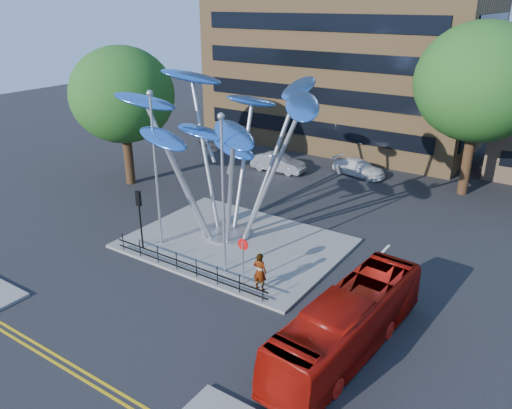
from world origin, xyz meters
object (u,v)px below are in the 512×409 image
Objects in this scene: street_lamp_left at (155,157)px; tree_right at (480,83)px; street_lamp_right at (223,181)px; parked_car_mid at (278,163)px; leaf_sculpture at (225,124)px; parked_car_left at (217,140)px; tree_left at (122,95)px; traffic_light_island at (139,207)px; red_bus at (348,323)px; parked_car_right at (359,168)px; no_entry_sign_island at (243,253)px; pedestrian at (260,272)px.

tree_right is at bearing 55.95° from street_lamp_left.
street_lamp_right reaches higher than parked_car_mid.
leaf_sculpture reaches higher than parked_car_left.
tree_right is 20.64m from street_lamp_right.
street_lamp_left is (9.50, -6.50, -1.44)m from tree_left.
traffic_light_island is 0.36× the size of red_bus.
parked_car_right is at bearing 75.29° from traffic_light_island.
leaf_sculpture is 5.19× the size of no_entry_sign_island.
street_lamp_left reaches higher than traffic_light_island.
tree_left is 4.21× the size of no_entry_sign_island.
tree_left reaches higher than parked_car_mid.
tree_left reaches higher than leaf_sculpture.
leaf_sculpture is (11.93, -3.32, 0.08)m from tree_left.
tree_right is 18.37m from leaf_sculpture.
pedestrian is (-5.33, 1.72, -0.18)m from red_bus.
traffic_light_island is (9.00, -7.50, -4.18)m from tree_left.
parked_car_mid reaches higher than parked_car_left.
tree_left is 19.19m from parked_car_right.
tree_right is at bearing 56.69° from leaf_sculpture.
parked_car_mid is (-6.46, 15.82, -4.35)m from street_lamp_right.
parked_car_mid is at bearing 133.10° from red_bus.
street_lamp_left is 7.47m from no_entry_sign_island.
parked_car_mid is (8.78, -3.02, 0.06)m from parked_car_left.
parked_car_left is at bearing -179.61° from tree_right.
no_entry_sign_island is (4.07, -4.16, -5.06)m from leaf_sculpture.
no_entry_sign_island is (7.00, 0.02, -0.80)m from traffic_light_island.
red_bus reaches higher than parked_car_mid.
street_lamp_left is at bearing -143.88° from parked_car_left.
parked_car_left reaches higher than parked_car_right.
parked_car_mid is at bearing -65.18° from pedestrian.
parked_car_mid is at bearing 107.76° from leaf_sculpture.
parked_car_right is at bearing -84.06° from parked_car_left.
traffic_light_island is (-5.50, -0.50, -2.48)m from street_lamp_right.
red_bus is (22.33, -9.22, -5.48)m from tree_left.
no_entry_sign_island is (6.50, -0.98, -3.54)m from street_lamp_left.
tree_right is 16.07m from parked_car_mid.
leaf_sculpture is 1.35× the size of red_bus.
tree_left is 12.44m from traffic_light_island.
traffic_light_island reaches higher than red_bus.
leaf_sculpture is at bearing 54.96° from traffic_light_island.
tree_left is at bearing 162.29° from red_bus.
tree_right reaches higher than leaf_sculpture.
pedestrian is at bearing -104.38° from tree_right.
leaf_sculpture is at bearing -178.66° from parked_car_right.
leaf_sculpture is 2.87× the size of parked_car_right.
red_bus is 23.03m from parked_car_mid.
leaf_sculpture is 1.53× the size of street_lamp_right.
leaf_sculpture is at bearing 134.33° from no_entry_sign_island.
tree_left reaches higher than parked_car_left.
traffic_light_island is 1.74× the size of pedestrian.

